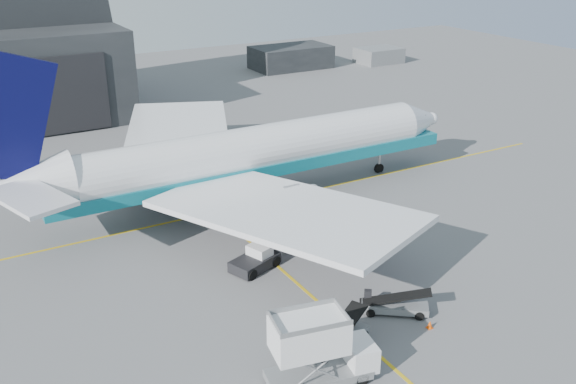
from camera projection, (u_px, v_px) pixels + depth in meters
ground at (338, 320)px, 42.50m from camera, size 200.00×200.00×0.00m
taxi_lines at (252, 244)px, 52.64m from camera, size 80.00×42.12×0.02m
distant_bldg_a at (291, 68)px, 117.61m from camera, size 14.00×8.00×4.00m
distant_bldg_b at (378, 63)px, 122.21m from camera, size 8.00×6.00×2.80m
airliner at (241, 156)px, 58.80m from camera, size 47.28×45.85×16.59m
catering_truck at (318, 350)px, 35.88m from camera, size 6.62×3.44×4.33m
pushback_tug at (256, 260)px, 48.71m from camera, size 4.28×3.30×1.75m
belt_loader_a at (337, 343)px, 39.13m from camera, size 5.35×3.75×2.06m
belt_loader_b at (394, 305)px, 43.14m from camera, size 4.48×3.85×1.81m
traffic_cone at (430, 325)px, 41.55m from camera, size 0.38×0.38×0.54m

